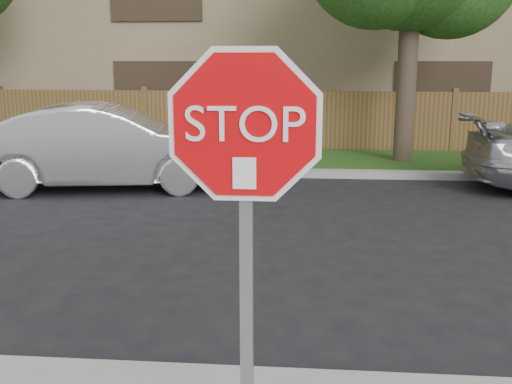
{
  "coord_description": "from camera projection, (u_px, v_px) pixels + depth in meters",
  "views": [
    {
      "loc": [
        0.3,
        -4.24,
        2.46
      ],
      "look_at": [
        0.01,
        -0.9,
        1.7
      ],
      "focal_mm": 42.0,
      "sensor_mm": 36.0,
      "label": 1
    }
  ],
  "objects": [
    {
      "name": "ground",
      "position": [
        264.0,
        378.0,
        4.69
      ],
      "size": [
        90.0,
        90.0,
        0.0
      ],
      "primitive_type": "plane",
      "color": "black",
      "rests_on": "ground"
    },
    {
      "name": "far_curb",
      "position": [
        292.0,
        173.0,
        12.59
      ],
      "size": [
        70.0,
        0.3,
        0.15
      ],
      "primitive_type": "cube",
      "color": "gray",
      "rests_on": "ground"
    },
    {
      "name": "grass_strip",
      "position": [
        294.0,
        161.0,
        14.2
      ],
      "size": [
        70.0,
        3.0,
        0.12
      ],
      "primitive_type": "cube",
      "color": "#1E4714",
      "rests_on": "ground"
    },
    {
      "name": "fence",
      "position": [
        296.0,
        122.0,
        15.59
      ],
      "size": [
        70.0,
        0.12,
        1.6
      ],
      "primitive_type": "cube",
      "color": "#533B1D",
      "rests_on": "ground"
    },
    {
      "name": "apartment_building",
      "position": [
        301.0,
        25.0,
        20.43
      ],
      "size": [
        35.2,
        9.2,
        7.2
      ],
      "color": "#8A7656",
      "rests_on": "ground"
    },
    {
      "name": "stop_sign",
      "position": [
        245.0,
        192.0,
        2.84
      ],
      "size": [
        1.01,
        0.13,
        2.55
      ],
      "color": "gray",
      "rests_on": "sidewalk_near"
    },
    {
      "name": "sedan_left",
      "position": [
        107.0,
        147.0,
        11.31
      ],
      "size": [
        5.06,
        2.43,
        1.6
      ],
      "primitive_type": "imported",
      "rotation": [
        0.0,
        0.0,
        1.73
      ],
      "color": "silver",
      "rests_on": "ground"
    }
  ]
}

